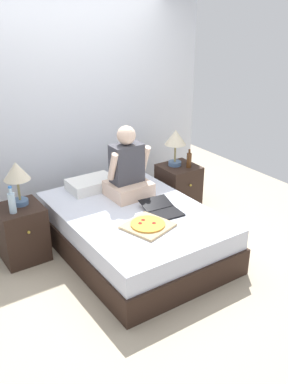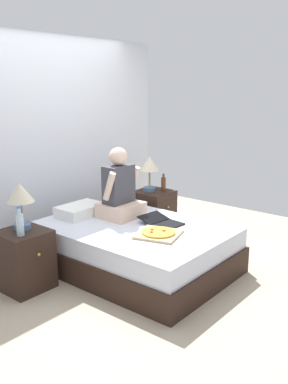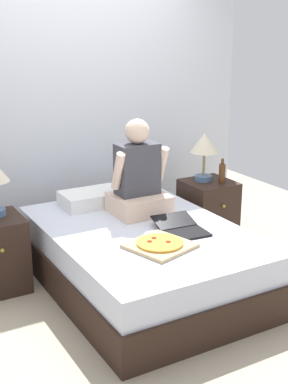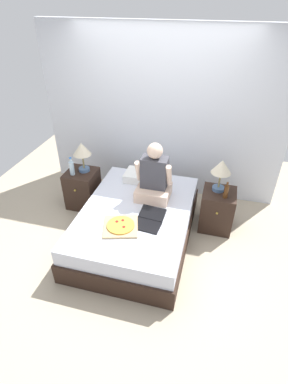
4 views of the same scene
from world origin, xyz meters
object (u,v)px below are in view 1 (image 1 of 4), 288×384
water_bottle (12,202)px  person_seated (128,171)px  lamp_on_right_nightstand (175,140)px  laptop (163,210)px  bed (133,231)px  pizza_box (148,225)px  nightstand_right (178,188)px  beer_bottle (189,160)px  lamp_on_left_nightstand (17,174)px  nightstand_left (22,233)px

water_bottle → person_seated: size_ratio=0.35×
lamp_on_right_nightstand → laptop: size_ratio=1.02×
person_seated → bed: bearing=-113.9°
laptop → pizza_box: laptop is taller
water_bottle → nightstand_right: bearing=2.5°
water_bottle → nightstand_right: water_bottle is taller
water_bottle → laptop: size_ratio=0.62×
bed → lamp_on_right_nightstand: size_ratio=4.39×
nightstand_right → beer_bottle: bearing=-55.0°
person_seated → water_bottle: bearing=175.4°
laptop → lamp_on_right_nightstand: bearing=46.0°
nightstand_right → lamp_on_right_nightstand: lamp_on_right_nightstand is taller
lamp_on_left_nightstand → laptop: size_ratio=1.02×
bed → laptop: size_ratio=4.47×
water_bottle → lamp_on_right_nightstand: size_ratio=0.61×
bed → person_seated: person_seated is taller
person_seated → pizza_box: bearing=-107.5°
person_seated → laptop: (0.07, -0.55, -0.27)m
bed → nightstand_right: 1.14m
nightstand_left → water_bottle: bearing=-131.7°
lamp_on_right_nightstand → pizza_box: lamp_on_right_nightstand is taller
lamp_on_left_nightstand → water_bottle: (-0.12, -0.14, -0.22)m
beer_bottle → nightstand_left: bearing=177.3°
pizza_box → beer_bottle: bearing=34.9°
water_bottle → nightstand_left: bearing=48.3°
person_seated → laptop: 0.61m
person_seated → pizza_box: 0.80m
bed → laptop: bearing=-43.3°
water_bottle → pizza_box: water_bottle is taller
lamp_on_left_nightstand → pizza_box: size_ratio=0.90×
pizza_box → lamp_on_left_nightstand: bearing=133.0°
nightstand_right → water_bottle: bearing=-177.5°
lamp_on_right_nightstand → laptop: 1.16m
bed → lamp_on_left_nightstand: lamp_on_left_nightstand is taller
bed → nightstand_right: size_ratio=3.39×
bed → nightstand_left: 1.14m
water_bottle → person_seated: 1.24m
laptop → beer_bottle: bearing=36.5°
lamp_on_left_nightstand → pizza_box: bearing=-47.0°
nightstand_left → water_bottle: size_ratio=2.11×
nightstand_left → nightstand_right: 2.02m
bed → lamp_on_left_nightstand: (-0.97, 0.58, 0.67)m
bed → laptop: 0.41m
nightstand_left → water_bottle: water_bottle is taller
lamp_on_left_nightstand → nightstand_right: size_ratio=0.77×
pizza_box → laptop: bearing=29.7°
nightstand_left → beer_bottle: beer_bottle is taller
bed → pizza_box: (-0.08, -0.38, 0.26)m
pizza_box → person_seated: bearing=72.5°
bed → person_seated: 0.65m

